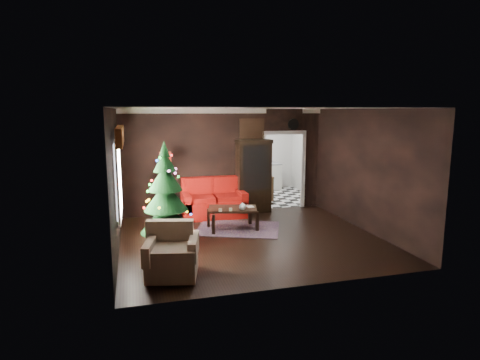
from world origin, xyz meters
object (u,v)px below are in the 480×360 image
object	(u,v)px
coffee_table	(233,218)
teapot	(243,207)
floor_lamp	(166,189)
kitchen_table	(260,188)
loveseat	(214,198)
curio_cabinet	(253,178)
wall_clock	(293,124)
armchair	(172,251)
christmas_tree	(166,194)

from	to	relation	value
coffee_table	teapot	size ratio (longest dim) A/B	6.38
floor_lamp	kitchen_table	world-z (taller)	floor_lamp
floor_lamp	teapot	world-z (taller)	floor_lamp
coffee_table	kitchen_table	world-z (taller)	kitchen_table
loveseat	floor_lamp	distance (m)	1.27
curio_cabinet	wall_clock	distance (m)	1.88
floor_lamp	coffee_table	distance (m)	1.90
armchair	teapot	size ratio (longest dim) A/B	4.97
loveseat	kitchen_table	xyz separation A→B (m)	(1.80, 1.65, -0.12)
curio_cabinet	coffee_table	xyz separation A→B (m)	(-0.96, -1.46, -0.69)
coffee_table	kitchen_table	xyz separation A→B (m)	(1.61, 2.89, 0.11)
armchair	wall_clock	size ratio (longest dim) A/B	2.72
loveseat	kitchen_table	distance (m)	2.45
armchair	kitchen_table	distance (m)	6.21
floor_lamp	kitchen_table	size ratio (longest dim) A/B	2.45
christmas_tree	wall_clock	size ratio (longest dim) A/B	6.47
floor_lamp	curio_cabinet	bearing A→B (deg)	7.83
coffee_table	floor_lamp	bearing A→B (deg)	141.45
teapot	loveseat	bearing A→B (deg)	103.52
kitchen_table	floor_lamp	bearing A→B (deg)	-149.87
curio_cabinet	wall_clock	world-z (taller)	wall_clock
curio_cabinet	floor_lamp	size ratio (longest dim) A/B	1.04
loveseat	curio_cabinet	size ratio (longest dim) A/B	0.89
armchair	teapot	bearing A→B (deg)	62.77
curio_cabinet	christmas_tree	world-z (taller)	christmas_tree
curio_cabinet	coffee_table	world-z (taller)	curio_cabinet
teapot	coffee_table	bearing A→B (deg)	122.07
floor_lamp	christmas_tree	distance (m)	1.73
loveseat	armchair	xyz separation A→B (m)	(-1.45, -3.65, -0.04)
teapot	wall_clock	bearing A→B (deg)	43.82
kitchen_table	loveseat	bearing A→B (deg)	-137.49
armchair	coffee_table	size ratio (longest dim) A/B	0.78
armchair	loveseat	bearing A→B (deg)	81.35
curio_cabinet	teapot	world-z (taller)	curio_cabinet
floor_lamp	christmas_tree	world-z (taller)	christmas_tree
coffee_table	teapot	xyz separation A→B (m)	(0.17, -0.27, 0.33)
christmas_tree	curio_cabinet	bearing A→B (deg)	38.83
christmas_tree	wall_clock	xyz separation A→B (m)	(3.73, 2.22, 1.33)
curio_cabinet	armchair	size ratio (longest dim) A/B	2.18
curio_cabinet	wall_clock	size ratio (longest dim) A/B	5.94
armchair	wall_clock	distance (m)	5.87
loveseat	armchair	world-z (taller)	loveseat
armchair	coffee_table	bearing A→B (deg)	68.72
floor_lamp	wall_clock	bearing A→B (deg)	8.06
christmas_tree	armchair	size ratio (longest dim) A/B	2.38
loveseat	floor_lamp	xyz separation A→B (m)	(-1.23, -0.11, 0.33)
teapot	christmas_tree	bearing A→B (deg)	-169.96
floor_lamp	armchair	bearing A→B (deg)	-93.55
floor_lamp	christmas_tree	bearing A→B (deg)	-95.10
loveseat	curio_cabinet	world-z (taller)	curio_cabinet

